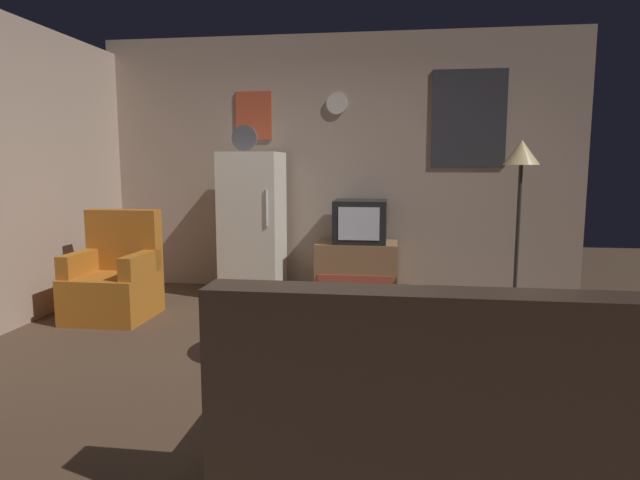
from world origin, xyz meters
name	(u,v)px	position (x,y,z in m)	size (l,w,h in m)	color
ground_plane	(297,365)	(0.00, 0.00, 0.00)	(12.00, 12.00, 0.00)	#4C3828
wall_with_art	(337,164)	(0.01, 2.45, 1.38)	(5.20, 0.12, 2.75)	tan
fridge	(253,224)	(-0.83, 1.97, 0.75)	(0.60, 0.62, 1.77)	silver
tv_stand	(357,269)	(0.26, 2.09, 0.28)	(0.84, 0.53, 0.57)	#8E6642
crt_tv	(360,221)	(0.29, 2.09, 0.79)	(0.54, 0.51, 0.44)	black
standing_lamp	(521,166)	(1.76, 1.58, 1.36)	(0.32, 0.32, 1.59)	#332D28
coffee_table	(280,329)	(-0.15, 0.13, 0.21)	(0.72, 0.72, 0.42)	#8E6642
wine_glass	(261,294)	(-0.24, -0.02, 0.50)	(0.05, 0.05, 0.15)	silver
mug_ceramic_white	(277,299)	(-0.13, -0.01, 0.47)	(0.08, 0.08, 0.09)	silver
mug_ceramic_tan	(295,290)	(-0.06, 0.25, 0.47)	(0.08, 0.08, 0.09)	tan
remote_control	(259,299)	(-0.29, 0.09, 0.43)	(0.15, 0.04, 0.02)	black
armchair	(115,280)	(-1.85, 0.98, 0.34)	(0.68, 0.68, 0.96)	#B2661E
couch	(428,422)	(0.80, -1.37, 0.31)	(1.70, 0.80, 0.92)	#38281E
book_stack	(413,292)	(0.85, 1.99, 0.08)	(0.22, 0.18, 0.14)	slate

